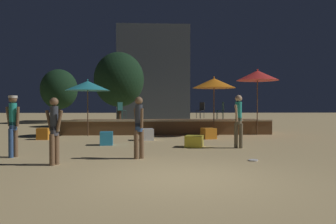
# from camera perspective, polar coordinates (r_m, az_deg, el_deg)

# --- Properties ---
(ground_plane) EXTENTS (120.00, 120.00, 0.00)m
(ground_plane) POSITION_cam_1_polar(r_m,az_deg,el_deg) (6.82, 2.40, -11.37)
(ground_plane) COLOR tan
(wooden_deck) EXTENTS (10.63, 3.06, 0.76)m
(wooden_deck) POSITION_cam_1_polar(r_m,az_deg,el_deg) (17.85, -0.29, -2.52)
(wooden_deck) COLOR brown
(wooden_deck) RESTS_ON ground
(patio_umbrella_0) EXTENTS (2.10, 2.10, 2.90)m
(patio_umbrella_0) POSITION_cam_1_polar(r_m,az_deg,el_deg) (16.25, 8.01, 4.99)
(patio_umbrella_0) COLOR brown
(patio_umbrella_0) RESTS_ON ground
(patio_umbrella_1) EXTENTS (2.14, 2.14, 2.75)m
(patio_umbrella_1) POSITION_cam_1_polar(r_m,az_deg,el_deg) (16.35, -13.82, 4.45)
(patio_umbrella_1) COLOR brown
(patio_umbrella_1) RESTS_ON ground
(patio_umbrella_2) EXTENTS (2.10, 2.10, 3.33)m
(patio_umbrella_2) POSITION_cam_1_polar(r_m,az_deg,el_deg) (17.15, 15.31, 6.14)
(patio_umbrella_2) COLOR brown
(patio_umbrella_2) RESTS_ON ground
(cube_seat_0) EXTENTS (0.50, 0.50, 0.50)m
(cube_seat_0) POSITION_cam_1_polar(r_m,az_deg,el_deg) (12.47, -10.66, -4.54)
(cube_seat_0) COLOR #2D9EDB
(cube_seat_0) RESTS_ON ground
(cube_seat_1) EXTENTS (0.68, 0.68, 0.48)m
(cube_seat_1) POSITION_cam_1_polar(r_m,az_deg,el_deg) (14.69, 7.08, -3.72)
(cube_seat_1) COLOR orange
(cube_seat_1) RESTS_ON ground
(cube_seat_2) EXTENTS (0.60, 0.60, 0.49)m
(cube_seat_2) POSITION_cam_1_polar(r_m,az_deg,el_deg) (13.97, -3.70, -3.93)
(cube_seat_2) COLOR white
(cube_seat_2) RESTS_ON ground
(cube_seat_3) EXTENTS (0.55, 0.55, 0.50)m
(cube_seat_3) POSITION_cam_1_polar(r_m,az_deg,el_deg) (15.25, -20.76, -3.56)
(cube_seat_3) COLOR orange
(cube_seat_3) RESTS_ON ground
(cube_seat_4) EXTENTS (0.74, 0.74, 0.41)m
(cube_seat_4) POSITION_cam_1_polar(r_m,az_deg,el_deg) (11.70, 4.57, -5.12)
(cube_seat_4) COLOR yellow
(cube_seat_4) RESTS_ON ground
(person_0) EXTENTS (0.48, 0.29, 1.77)m
(person_0) POSITION_cam_1_polar(r_m,az_deg,el_deg) (10.30, -25.38, -1.59)
(person_0) COLOR #2D4C7F
(person_0) RESTS_ON ground
(person_1) EXTENTS (0.32, 0.45, 1.72)m
(person_1) POSITION_cam_1_polar(r_m,az_deg,el_deg) (9.11, -5.10, -2.29)
(person_1) COLOR brown
(person_1) RESTS_ON ground
(person_2) EXTENTS (0.41, 0.48, 1.84)m
(person_2) POSITION_cam_1_polar(r_m,az_deg,el_deg) (11.61, 12.18, -1.12)
(person_2) COLOR #72664C
(person_2) RESTS_ON ground
(person_3) EXTENTS (0.52, 0.30, 1.68)m
(person_3) POSITION_cam_1_polar(r_m,az_deg,el_deg) (8.60, -19.21, -2.77)
(person_3) COLOR brown
(person_3) RESTS_ON ground
(bistro_chair_0) EXTENTS (0.48, 0.48, 0.90)m
(bistro_chair_0) POSITION_cam_1_polar(r_m,az_deg,el_deg) (18.38, 5.81, 0.59)
(bistro_chair_0) COLOR #2D3338
(bistro_chair_0) RESTS_ON wooden_deck
(bistro_chair_1) EXTENTS (0.48, 0.48, 0.90)m
(bistro_chair_1) POSITION_cam_1_polar(r_m,az_deg,el_deg) (17.80, -8.19, 0.56)
(bistro_chair_1) COLOR #1E4C47
(bistro_chair_1) RESTS_ON wooden_deck
(bistro_chair_2) EXTENTS (0.45, 0.44, 0.90)m
(bistro_chair_2) POSITION_cam_1_polar(r_m,az_deg,el_deg) (17.28, 9.34, 0.54)
(bistro_chair_2) COLOR #1E4C47
(bistro_chair_2) RESTS_ON wooden_deck
(frisbee_disc) EXTENTS (0.25, 0.25, 0.03)m
(frisbee_disc) POSITION_cam_1_polar(r_m,az_deg,el_deg) (9.11, 14.61, -8.12)
(frisbee_disc) COLOR white
(frisbee_disc) RESTS_ON ground
(background_tree_0) EXTENTS (3.05, 3.05, 4.53)m
(background_tree_0) POSITION_cam_1_polar(r_m,az_deg,el_deg) (29.07, -18.44, 3.77)
(background_tree_0) COLOR #3D2B1C
(background_tree_0) RESTS_ON ground
(background_tree_1) EXTENTS (3.49, 3.49, 5.23)m
(background_tree_1) POSITION_cam_1_polar(r_m,az_deg,el_deg) (23.32, -8.53, 5.60)
(background_tree_1) COLOR #3D2B1C
(background_tree_1) RESTS_ON ground
(distant_building) EXTENTS (6.64, 3.36, 8.83)m
(distant_building) POSITION_cam_1_polar(r_m,az_deg,el_deg) (31.20, -2.57, 6.53)
(distant_building) COLOR #4C5666
(distant_building) RESTS_ON ground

